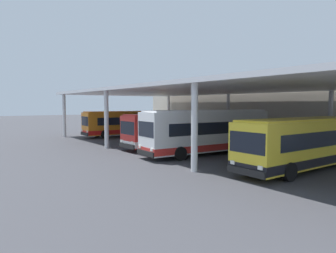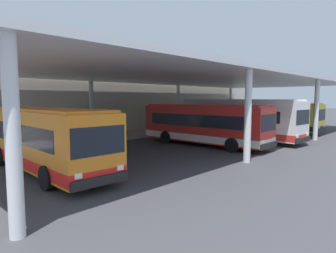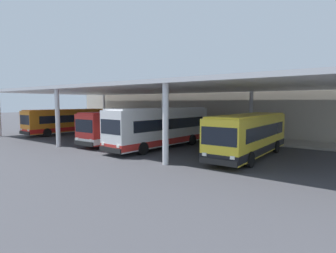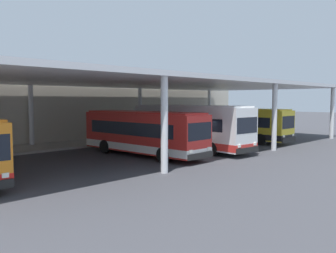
{
  "view_description": "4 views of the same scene",
  "coord_description": "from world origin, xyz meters",
  "views": [
    {
      "loc": [
        20.08,
        -14.48,
        4.0
      ],
      "look_at": [
        -4.3,
        3.12,
        1.86
      ],
      "focal_mm": 33.09,
      "sensor_mm": 36.0,
      "label": 1
    },
    {
      "loc": [
        -21.13,
        -10.38,
        3.63
      ],
      "look_at": [
        -4.88,
        4.87,
        1.48
      ],
      "focal_mm": 31.08,
      "sensor_mm": 36.0,
      "label": 2
    },
    {
      "loc": [
        16.6,
        -16.45,
        4.04
      ],
      "look_at": [
        1.12,
        4.65,
        1.72
      ],
      "focal_mm": 28.96,
      "sensor_mm": 36.0,
      "label": 3
    },
    {
      "loc": [
        -19.94,
        -16.17,
        3.98
      ],
      "look_at": [
        0.31,
        3.52,
        1.9
      ],
      "focal_mm": 38.39,
      "sensor_mm": 36.0,
      "label": 4
    }
  ],
  "objects": [
    {
      "name": "ground_plane",
      "position": [
        0.0,
        0.0,
        0.0
      ],
      "size": [
        200.0,
        200.0,
        0.0
      ],
      "primitive_type": "plane",
      "color": "#3D3D42"
    },
    {
      "name": "platform_kerb",
      "position": [
        0.0,
        11.75,
        0.09
      ],
      "size": [
        42.0,
        4.5,
        0.18
      ],
      "primitive_type": "cube",
      "color": "#A39E93",
      "rests_on": "ground"
    },
    {
      "name": "station_building_facade",
      "position": [
        0.0,
        15.0,
        3.37
      ],
      "size": [
        48.0,
        1.6,
        6.74
      ],
      "primitive_type": "cube",
      "color": "beige",
      "rests_on": "ground"
    },
    {
      "name": "canopy_shelter",
      "position": [
        0.0,
        5.5,
        5.31
      ],
      "size": [
        40.0,
        17.0,
        5.55
      ],
      "color": "silver",
      "rests_on": "ground"
    },
    {
      "name": "bus_nearest_bay",
      "position": [
        -14.89,
        4.01,
        1.66
      ],
      "size": [
        2.99,
        10.61,
        3.17
      ],
      "color": "orange",
      "rests_on": "ground"
    },
    {
      "name": "bus_second_bay",
      "position": [
        -2.84,
        2.99,
        1.66
      ],
      "size": [
        2.85,
        10.57,
        3.17
      ],
      "color": "red",
      "rests_on": "ground"
    },
    {
      "name": "bus_middle_bay",
      "position": [
        1.84,
        2.62,
        1.84
      ],
      "size": [
        3.32,
        11.48,
        3.57
      ],
      "color": "white",
      "rests_on": "ground"
    },
    {
      "name": "bus_far_bay",
      "position": [
        9.67,
        3.2,
        1.66
      ],
      "size": [
        2.74,
        10.53,
        3.17
      ],
      "color": "yellow",
      "rests_on": "ground"
    },
    {
      "name": "bench_waiting",
      "position": [
        8.43,
        11.82,
        0.66
      ],
      "size": [
        1.8,
        0.45,
        0.92
      ],
      "color": "#4C515B",
      "rests_on": "platform_kerb"
    },
    {
      "name": "trash_bin",
      "position": [
        5.87,
        11.85,
        0.68
      ],
      "size": [
        0.52,
        0.52,
        0.98
      ],
      "color": "maroon",
      "rests_on": "platform_kerb"
    },
    {
      "name": "banner_sign",
      "position": [
        -13.51,
        10.94,
        1.98
      ],
      "size": [
        0.7,
        0.12,
        3.2
      ],
      "color": "#B2B2B7",
      "rests_on": "platform_kerb"
    }
  ]
}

